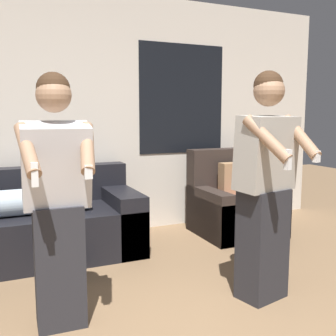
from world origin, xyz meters
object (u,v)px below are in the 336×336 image
couch (28,226)px  person_left (57,203)px  person_right (265,187)px  armchair (235,205)px

couch → person_left: size_ratio=1.30×
couch → person_right: 2.27m
person_left → person_right: bearing=-7.7°
couch → armchair: bearing=-2.7°
couch → person_right: (1.53, -1.59, 0.53)m
person_right → couch: bearing=134.0°
armchair → person_left: 2.56m
person_right → person_left: bearing=172.3°
armchair → person_left: bearing=-149.3°
couch → person_left: person_left is taller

